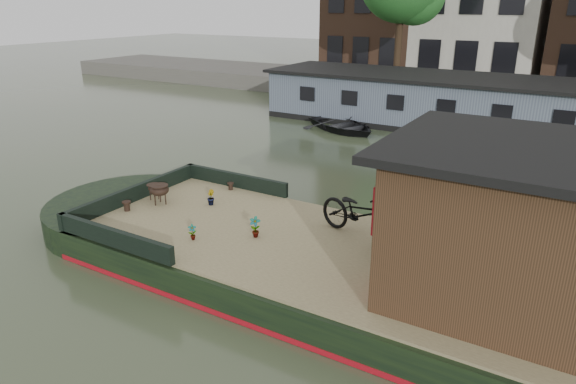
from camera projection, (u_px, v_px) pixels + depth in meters
The scene contains 17 objects.
ground at pixel (375, 295), 9.24m from camera, with size 120.00×120.00×0.00m, color #2E3C26.
houseboat_hull at pixel (310, 263), 9.79m from camera, with size 14.01×4.02×0.60m.
houseboat_deck at pixel (377, 264), 9.02m from camera, with size 11.80×3.80×0.05m, color #93875B.
bow_bulwark at pixel (163, 200), 11.39m from camera, with size 3.00×4.00×0.35m.
cabin at pixel (522, 225), 7.53m from camera, with size 4.00×3.50×2.42m.
bicycle at pixel (360, 214), 9.79m from camera, with size 0.67×1.92×1.01m, color black.
potted_plant_a at pixel (255, 227), 9.92m from camera, with size 0.22×0.15×0.42m, color #A1372E.
potted_plant_b at pixel (211, 197), 11.54m from camera, with size 0.19×0.16×0.35m, color brown.
potted_plant_d at pixel (411, 226), 9.80m from camera, with size 0.31×0.31×0.56m, color brown.
potted_plant_e at pixel (192, 232), 9.83m from camera, with size 0.16×0.11×0.31m, color #A2592F.
brazier_front at pixel (160, 195), 11.55m from camera, with size 0.42×0.42×0.45m, color black, non-canonical shape.
brazier_rear at pixel (154, 192), 11.87m from camera, with size 0.33×0.33×0.36m, color black, non-canonical shape.
bollard_port at pixel (231, 186), 12.49m from camera, with size 0.16×0.16×0.18m, color black.
bollard_stbd at pixel (127, 206), 11.22m from camera, with size 0.19×0.19×0.22m, color black.
dinghy at pixel (343, 122), 20.90m from camera, with size 2.42×3.39×0.70m, color black.
far_houseboat at pixel (510, 110), 20.17m from camera, with size 20.40×4.40×2.11m.
quay at pixel (530, 98), 25.58m from camera, with size 60.00×6.00×0.90m, color #47443F.
Camera 1 is at (2.78, -7.68, 4.95)m, focal length 32.00 mm.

